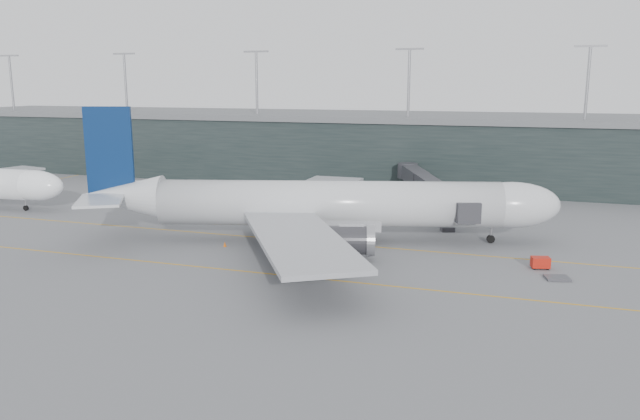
% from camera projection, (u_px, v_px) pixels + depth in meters
% --- Properties ---
extents(ground, '(320.00, 320.00, 0.00)m').
position_uv_depth(ground, '(315.00, 235.00, 92.96)').
color(ground, slate).
rests_on(ground, ground).
extents(taxiline_a, '(160.00, 0.25, 0.02)m').
position_uv_depth(taxiline_a, '(306.00, 241.00, 89.23)').
color(taxiline_a, '#C48912').
rests_on(taxiline_a, ground).
extents(taxiline_b, '(160.00, 0.25, 0.02)m').
position_uv_depth(taxiline_b, '(262.00, 273.00, 74.32)').
color(taxiline_b, '#C48912').
rests_on(taxiline_b, ground).
extents(taxiline_lead_main, '(0.25, 60.00, 0.02)m').
position_uv_depth(taxiline_lead_main, '(377.00, 211.00, 110.08)').
color(taxiline_lead_main, '#C48912').
rests_on(taxiline_lead_main, ground).
extents(taxiline_lead_adj, '(0.25, 60.00, 0.02)m').
position_uv_depth(taxiline_lead_adj, '(14.00, 188.00, 134.30)').
color(taxiline_lead_adj, '#C48912').
rests_on(taxiline_lead_adj, ground).
extents(terminal, '(240.00, 36.00, 29.00)m').
position_uv_depth(terminal, '(393.00, 147.00, 145.47)').
color(terminal, black).
rests_on(terminal, ground).
extents(main_aircraft, '(66.88, 61.54, 19.04)m').
position_uv_depth(main_aircraft, '(326.00, 205.00, 88.27)').
color(main_aircraft, silver).
rests_on(main_aircraft, ground).
extents(jet_bridge, '(18.47, 44.67, 6.49)m').
position_uv_depth(jet_bridge, '(441.00, 185.00, 107.85)').
color(jet_bridge, '#2D2E33').
rests_on(jet_bridge, ground).
extents(gse_cart, '(2.42, 1.85, 1.47)m').
position_uv_depth(gse_cart, '(540.00, 262.00, 75.90)').
color(gse_cart, '#B2180C').
rests_on(gse_cart, ground).
extents(baggage_dolly, '(3.10, 2.71, 0.27)m').
position_uv_depth(baggage_dolly, '(557.00, 278.00, 71.95)').
color(baggage_dolly, '#3D3D43').
rests_on(baggage_dolly, ground).
extents(uld_a, '(2.04, 1.73, 1.68)m').
position_uv_depth(uld_a, '(313.00, 215.00, 102.68)').
color(uld_a, '#313135').
rests_on(uld_a, ground).
extents(uld_b, '(2.26, 2.03, 1.71)m').
position_uv_depth(uld_b, '(323.00, 212.00, 105.24)').
color(uld_b, '#313135').
rests_on(uld_b, ground).
extents(uld_c, '(2.58, 2.26, 2.02)m').
position_uv_depth(uld_c, '(346.00, 214.00, 102.94)').
color(uld_c, '#313135').
rests_on(uld_c, ground).
extents(cone_nose, '(0.39, 0.39, 0.62)m').
position_uv_depth(cone_nose, '(543.00, 266.00, 76.06)').
color(cone_nose, orange).
rests_on(cone_nose, ground).
extents(cone_wing_stbd, '(0.50, 0.50, 0.80)m').
position_uv_depth(cone_wing_stbd, '(324.00, 270.00, 74.18)').
color(cone_wing_stbd, '#CE5B0B').
rests_on(cone_wing_stbd, ground).
extents(cone_wing_port, '(0.44, 0.44, 0.70)m').
position_uv_depth(cone_wing_port, '(376.00, 220.00, 101.37)').
color(cone_wing_port, '#EF3B0D').
rests_on(cone_wing_port, ground).
extents(cone_tail, '(0.46, 0.46, 0.72)m').
position_uv_depth(cone_tail, '(225.00, 244.00, 86.24)').
color(cone_tail, '#CE550B').
rests_on(cone_tail, ground).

